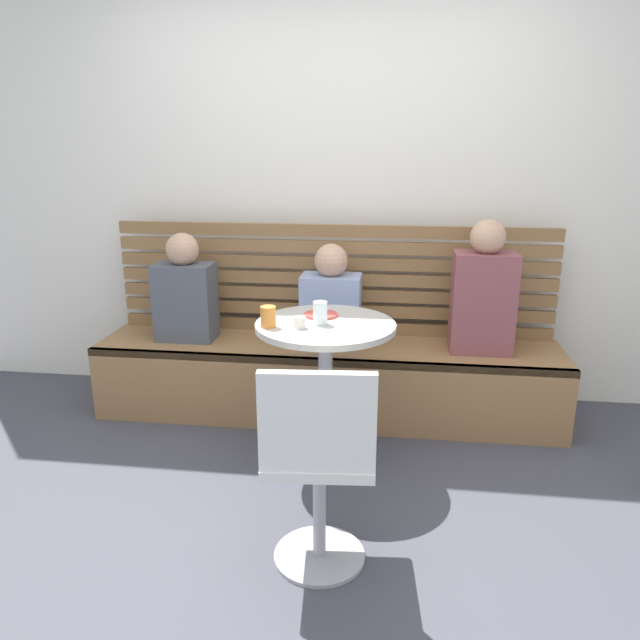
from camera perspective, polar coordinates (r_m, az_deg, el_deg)
ground at (r=2.63m, az=-2.62°, el=-20.13°), size 8.00×8.00×0.00m
back_wall at (r=3.73m, az=1.56°, el=14.73°), size 5.20×0.10×2.90m
booth_bench at (r=3.56m, az=0.67°, el=-5.70°), size 2.70×0.52×0.44m
booth_backrest at (r=3.62m, az=1.15°, el=3.94°), size 2.65×0.04×0.67m
cafe_table at (r=2.94m, az=0.52°, el=-4.41°), size 0.68×0.68×0.74m
white_chair at (r=2.22m, az=-0.14°, el=-13.30°), size 0.43×0.43×0.85m
person_adult at (r=3.41m, az=15.37°, el=2.44°), size 0.34×0.22×0.74m
person_child_left at (r=3.60m, az=-12.78°, el=2.53°), size 0.34×0.22×0.64m
person_child_middle at (r=3.43m, az=1.05°, el=1.83°), size 0.34×0.22×0.59m
cup_tumbler_orange at (r=2.80m, az=-4.97°, el=0.31°), size 0.07×0.07×0.10m
cup_espresso_small at (r=2.78m, az=-1.96°, el=-0.23°), size 0.06×0.06×0.05m
cup_water_clear at (r=2.83m, az=0.02°, el=0.69°), size 0.07×0.07×0.11m
plate_small at (r=2.98m, az=0.08°, el=0.52°), size 0.17×0.17×0.01m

